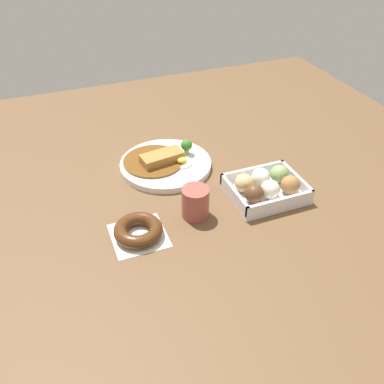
% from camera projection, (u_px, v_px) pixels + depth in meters
% --- Properties ---
extents(ground_plane, '(1.60, 1.60, 0.00)m').
position_uv_depth(ground_plane, '(205.00, 193.00, 1.11)').
color(ground_plane, brown).
extents(curry_plate, '(0.26, 0.26, 0.06)m').
position_uv_depth(curry_plate, '(165.00, 163.00, 1.19)').
color(curry_plate, white).
rests_on(curry_plate, ground_plane).
extents(donut_box, '(0.19, 0.15, 0.06)m').
position_uv_depth(donut_box, '(266.00, 187.00, 1.08)').
color(donut_box, white).
rests_on(donut_box, ground_plane).
extents(chocolate_ring_donut, '(0.12, 0.12, 0.03)m').
position_uv_depth(chocolate_ring_donut, '(138.00, 230.00, 0.97)').
color(chocolate_ring_donut, white).
rests_on(chocolate_ring_donut, ground_plane).
extents(coffee_mug, '(0.07, 0.07, 0.08)m').
position_uv_depth(coffee_mug, '(195.00, 202.00, 1.01)').
color(coffee_mug, '#9E4C42').
rests_on(coffee_mug, ground_plane).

